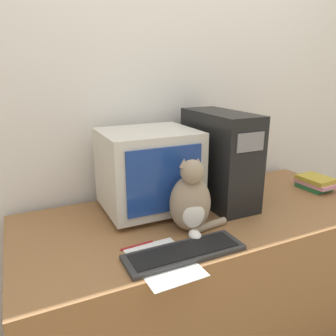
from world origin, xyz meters
TOP-DOWN VIEW (x-y plane):
  - wall_back at (0.00, 0.84)m, footprint 7.00×0.05m
  - desk at (0.00, 0.39)m, footprint 1.80×0.77m
  - crt_monitor at (-0.24, 0.54)m, footprint 0.44×0.39m
  - computer_tower at (0.14, 0.50)m, footprint 0.21×0.48m
  - keyboard at (-0.27, 0.10)m, footprint 0.47×0.15m
  - cat at (-0.16, 0.26)m, footprint 0.28×0.22m
  - book_stack at (0.76, 0.40)m, footprint 0.15×0.21m
  - pen at (-0.42, 0.23)m, footprint 0.14×0.02m
  - paper_sheet at (-0.37, 0.09)m, footprint 0.22×0.30m

SIDE VIEW (x-z plane):
  - desk at x=0.00m, z-range 0.00..0.75m
  - paper_sheet at x=-0.37m, z-range 0.75..0.75m
  - pen at x=-0.42m, z-range 0.75..0.76m
  - keyboard at x=-0.27m, z-range 0.75..0.77m
  - book_stack at x=0.76m, z-range 0.75..0.83m
  - cat at x=-0.16m, z-range 0.72..1.05m
  - crt_monitor at x=-0.24m, z-range 0.76..1.16m
  - computer_tower at x=0.14m, z-range 0.75..1.22m
  - wall_back at x=0.00m, z-range 0.00..2.50m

